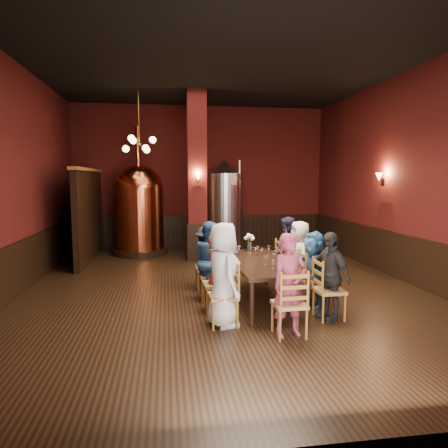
{
  "coord_description": "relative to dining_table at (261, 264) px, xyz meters",
  "views": [
    {
      "loc": [
        -1.13,
        -7.95,
        2.21
      ],
      "look_at": [
        0.06,
        0.2,
        1.27
      ],
      "focal_mm": 32.0,
      "sensor_mm": 36.0,
      "label": 1
    }
  ],
  "objects": [
    {
      "name": "wine_glass_1",
      "position": [
        0.03,
        -0.71,
        0.15
      ],
      "size": [
        0.07,
        0.07,
        0.17
      ],
      "primitive_type": null,
      "color": "white",
      "rests_on": "dining_table"
    },
    {
      "name": "chair_0",
      "position": [
        -0.82,
        -1.02,
        -0.23
      ],
      "size": [
        0.47,
        0.47,
        0.92
      ],
      "primitive_type": null,
      "rotation": [
        0.0,
        0.0,
        -1.54
      ],
      "color": "#966026",
      "rests_on": "ground"
    },
    {
      "name": "person_6",
      "position": [
        0.84,
        0.35,
        0.02
      ],
      "size": [
        0.47,
        0.7,
        1.41
      ],
      "primitive_type": "imported",
      "rotation": [
        0.0,
        0.0,
        4.74
      ],
      "color": "#BAAEA4",
      "rests_on": "ground"
    },
    {
      "name": "person_7",
      "position": [
        0.82,
        1.02,
        0.03
      ],
      "size": [
        0.51,
        0.76,
        1.43
      ],
      "primitive_type": "imported",
      "rotation": [
        0.0,
        0.0,
        4.97
      ],
      "color": "#1D1B37",
      "rests_on": "ground"
    },
    {
      "name": "chair_4",
      "position": [
        0.88,
        -0.98,
        -0.23
      ],
      "size": [
        0.47,
        0.47,
        0.92
      ],
      "primitive_type": null,
      "rotation": [
        0.0,
        0.0,
        1.6
      ],
      "color": "#966026",
      "rests_on": "ground"
    },
    {
      "name": "chair_7",
      "position": [
        0.82,
        1.02,
        -0.23
      ],
      "size": [
        0.47,
        0.47,
        0.92
      ],
      "primitive_type": null,
      "rotation": [
        0.0,
        0.0,
        1.6
      ],
      "color": "#966026",
      "rests_on": "ground"
    },
    {
      "name": "pendant_cluster",
      "position": [
        -2.32,
        4.05,
        2.41
      ],
      "size": [
        0.9,
        0.9,
        1.7
      ],
      "primitive_type": null,
      "color": "#A57226",
      "rests_on": "room"
    },
    {
      "name": "wainscot_left",
      "position": [
        -4.48,
        1.15,
        -0.19
      ],
      "size": [
        0.08,
        9.9,
        1.0
      ],
      "primitive_type": "cube",
      "color": "black",
      "rests_on": "ground"
    },
    {
      "name": "wine_glass_7",
      "position": [
        0.25,
        0.04,
        0.15
      ],
      "size": [
        0.07,
        0.07,
        0.17
      ],
      "primitive_type": null,
      "color": "white",
      "rests_on": "dining_table"
    },
    {
      "name": "wine_glass_5",
      "position": [
        -0.0,
        0.43,
        0.15
      ],
      "size": [
        0.07,
        0.07,
        0.17
      ],
      "primitive_type": null,
      "color": "white",
      "rests_on": "dining_table"
    },
    {
      "name": "chair_5",
      "position": [
        0.86,
        -0.31,
        -0.23
      ],
      "size": [
        0.47,
        0.47,
        0.92
      ],
      "primitive_type": null,
      "rotation": [
        0.0,
        0.0,
        1.6
      ],
      "color": "#966026",
      "rests_on": "ground"
    },
    {
      "name": "rose_vase",
      "position": [
        0.01,
        0.99,
        0.3
      ],
      "size": [
        0.21,
        0.21,
        0.36
      ],
      "color": "white",
      "rests_on": "dining_table"
    },
    {
      "name": "sconce_wall",
      "position": [
        3.38,
        1.95,
        1.51
      ],
      "size": [
        0.2,
        0.2,
        0.36
      ],
      "primitive_type": null,
      "rotation": [
        0.0,
        0.0,
        1.57
      ],
      "color": "black",
      "rests_on": "room"
    },
    {
      "name": "column",
      "position": [
        -0.82,
        3.95,
        1.56
      ],
      "size": [
        0.58,
        0.58,
        4.5
      ],
      "primitive_type": "cube",
      "color": "#45100E",
      "rests_on": "ground"
    },
    {
      "name": "person_8",
      "position": [
        0.04,
        -1.55,
        0.04
      ],
      "size": [
        0.6,
        0.47,
        1.46
      ],
      "primitive_type": "imported",
      "rotation": [
        0.0,
        0.0,
        6.53
      ],
      "color": "maroon",
      "rests_on": "ground"
    },
    {
      "name": "wainscot_back",
      "position": [
        -0.52,
        6.11,
        -0.19
      ],
      "size": [
        7.9,
        0.08,
        1.0
      ],
      "primitive_type": "cube",
      "color": "black",
      "rests_on": "ground"
    },
    {
      "name": "sconce_column",
      "position": [
        -0.82,
        3.65,
        1.51
      ],
      "size": [
        0.2,
        0.2,
        0.36
      ],
      "primitive_type": null,
      "rotation": [
        0.0,
        0.0,
        3.14
      ],
      "color": "black",
      "rests_on": "column"
    },
    {
      "name": "person_4",
      "position": [
        0.88,
        -0.98,
        0.01
      ],
      "size": [
        0.6,
        0.88,
        1.39
      ],
      "primitive_type": "imported",
      "rotation": [
        0.0,
        0.0,
        5.07
      ],
      "color": "black",
      "rests_on": "ground"
    },
    {
      "name": "person_3",
      "position": [
        -0.88,
        0.98,
        -0.05
      ],
      "size": [
        0.68,
        0.92,
        1.28
      ],
      "primitive_type": "imported",
      "rotation": [
        0.0,
        0.0,
        1.84
      ],
      "color": "black",
      "rests_on": "ground"
    },
    {
      "name": "chair_6",
      "position": [
        0.84,
        0.35,
        -0.23
      ],
      "size": [
        0.47,
        0.47,
        0.92
      ],
      "primitive_type": null,
      "rotation": [
        0.0,
        0.0,
        1.6
      ],
      "color": "#966026",
      "rests_on": "ground"
    },
    {
      "name": "copper_kettle",
      "position": [
        -2.42,
        4.99,
        0.65
      ],
      "size": [
        1.84,
        1.84,
        3.68
      ],
      "rotation": [
        0.0,
        0.0,
        0.43
      ],
      "color": "black",
      "rests_on": "ground"
    },
    {
      "name": "wine_glass_0",
      "position": [
        0.2,
        -0.78,
        0.15
      ],
      "size": [
        0.07,
        0.07,
        0.17
      ],
      "primitive_type": null,
      "color": "white",
      "rests_on": "dining_table"
    },
    {
      "name": "wine_glass_6",
      "position": [
        0.07,
        0.58,
        0.15
      ],
      "size": [
        0.07,
        0.07,
        0.17
      ],
      "primitive_type": null,
      "color": "white",
      "rests_on": "dining_table"
    },
    {
      "name": "person_0",
      "position": [
        -0.82,
        -1.02,
        0.09
      ],
      "size": [
        0.64,
        0.85,
        1.56
      ],
      "primitive_type": "imported",
      "rotation": [
        0.0,
        0.0,
        1.76
      ],
      "color": "silver",
      "rests_on": "ground"
    },
    {
      "name": "dining_table",
      "position": [
        0.0,
        0.0,
        0.0
      ],
      "size": [
        1.07,
        2.43,
        0.75
      ],
      "rotation": [
        0.0,
        0.0,
        0.03
      ],
      "color": "black",
      "rests_on": "ground"
    },
    {
      "name": "chair_2",
      "position": [
        -0.86,
        0.31,
        -0.23
      ],
      "size": [
        0.47,
        0.47,
        0.92
      ],
      "primitive_type": null,
      "rotation": [
        0.0,
        0.0,
        -1.54
      ],
      "color": "#966026",
      "rests_on": "ground"
    },
    {
      "name": "chair_1",
      "position": [
        -0.84,
        -0.35,
        -0.23
      ],
      "size": [
        0.47,
        0.47,
        0.92
      ],
      "primitive_type": null,
      "rotation": [
        0.0,
        0.0,
        -1.54
      ],
      "color": "#966026",
      "rests_on": "ground"
    },
    {
      "name": "wainscot_right",
      "position": [
        3.44,
        1.15,
        -0.19
      ],
      "size": [
        0.08,
        9.9,
        1.0
      ],
      "primitive_type": "cube",
      "color": "black",
      "rests_on": "ground"
    },
    {
      "name": "chair_8",
      "position": [
        0.04,
        -1.55,
        -0.23
      ],
      "size": [
        0.47,
        0.47,
        0.92
      ],
      "primitive_type": null,
      "rotation": [
        0.0,
        0.0,
        3.17
      ],
      "color": "#966026",
      "rests_on": "ground"
    },
    {
      "name": "partition",
      "position": [
        -3.72,
        4.35,
        0.51
      ],
      "size": [
        0.22,
        3.5,
        2.4
      ],
      "primitive_type": "cube",
      "color": "black",
      "rests_on": "ground"
    },
    {
      "name": "steel_vessel",
      "position": [
        0.11,
        5.09,
        0.68
      ],
      "size": [
        1.46,
        1.46,
        2.74
      ],
      "rotation": [
        0.0,
        0.0,
        0.36
      ],
      "color": "#B2B2B7",
      "rests_on": "ground"
    },
    {
      "name": "wine_glass_4",
      "position": [
        0.0,
        -0.34,
        0.15
      ],
      "size": [
        0.07,
        0.07,
        0.17
      ],
      "primitive_type": null,
      "color": "white",
      "rests_on": "dining_table"
    },
    {
      "name": "person_5",
      "position": [
        0.86,
        -0.31,
        -0.03
      ],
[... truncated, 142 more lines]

